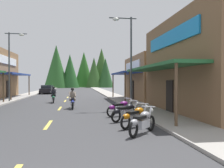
{
  "coord_description": "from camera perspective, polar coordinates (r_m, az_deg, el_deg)",
  "views": [
    {
      "loc": [
        1.43,
        -2.9,
        2.04
      ],
      "look_at": [
        6.56,
        34.68,
        1.59
      ],
      "focal_mm": 38.66,
      "sensor_mm": 36.0,
      "label": 1
    }
  ],
  "objects": [
    {
      "name": "motorcycle_parked_right_3",
      "position": [
        14.14,
        2.13,
        -5.63
      ],
      "size": [
        1.9,
        1.16,
        1.04
      ],
      "rotation": [
        0.0,
        0.0,
        0.52
      ],
      "color": "black",
      "rests_on": "ground"
    },
    {
      "name": "sidewalk_left",
      "position": [
        34.02,
        -20.44,
        -2.71
      ],
      "size": [
        2.24,
        90.46,
        0.12
      ],
      "primitive_type": "cube",
      "color": "#9E9991",
      "rests_on": "ground"
    },
    {
      "name": "motorcycle_parked_right_1",
      "position": [
        10.78,
        5.67,
        -7.6
      ],
      "size": [
        1.71,
        1.44,
        1.04
      ],
      "rotation": [
        0.0,
        0.0,
        0.69
      ],
      "color": "black",
      "rests_on": "ground"
    },
    {
      "name": "sidewalk_right",
      "position": [
        33.51,
        0.13,
        -2.71
      ],
      "size": [
        2.24,
        90.46,
        0.12
      ],
      "primitive_type": "cube",
      "color": "#9E9991",
      "rests_on": "ground"
    },
    {
      "name": "ground",
      "position": [
        33.23,
        -10.23,
        -2.94
      ],
      "size": [
        9.81,
        90.46,
        0.1
      ],
      "primitive_type": "cube",
      "color": "#38383A"
    },
    {
      "name": "rider_cruising_trailing",
      "position": [
        23.54,
        -13.68,
        -2.72
      ],
      "size": [
        0.61,
        2.14,
        1.57
      ],
      "rotation": [
        0.0,
        0.0,
        1.66
      ],
      "color": "black",
      "rests_on": "ground"
    },
    {
      "name": "streetlamp_left",
      "position": [
        25.46,
        -22.52,
        5.83
      ],
      "size": [
        2.07,
        0.3,
        6.77
      ],
      "color": "#474C51",
      "rests_on": "ground"
    },
    {
      "name": "centerline_dashes",
      "position": [
        36.69,
        -10.0,
        -2.51
      ],
      "size": [
        0.16,
        63.87,
        0.01
      ],
      "color": "#E0C64C",
      "rests_on": "ground"
    },
    {
      "name": "motorcycle_parked_right_0",
      "position": [
        9.43,
        7.22,
        -8.8
      ],
      "size": [
        1.49,
        1.67,
        1.04
      ],
      "rotation": [
        0.0,
        0.0,
        0.85
      ],
      "color": "black",
      "rests_on": "ground"
    },
    {
      "name": "streetlamp_right",
      "position": [
        18.26,
        3.65,
        8.08
      ],
      "size": [
        2.07,
        0.3,
        6.85
      ],
      "color": "#474C51",
      "rests_on": "ground"
    },
    {
      "name": "rider_cruising_lead",
      "position": [
        18.18,
        -9.33,
        -3.71
      ],
      "size": [
        0.6,
        2.14,
        1.57
      ],
      "rotation": [
        0.0,
        0.0,
        1.62
      ],
      "color": "black",
      "rests_on": "ground"
    },
    {
      "name": "storefront_right_far",
      "position": [
        26.9,
        12.02,
        1.36
      ],
      "size": [
        8.67,
        9.18,
        4.72
      ],
      "color": "olive",
      "rests_on": "ground"
    },
    {
      "name": "treeline_backdrop",
      "position": [
        79.8,
        -6.96,
        3.45
      ],
      "size": [
        22.09,
        14.76,
        13.42
      ],
      "color": "#2B6523",
      "rests_on": "ground"
    },
    {
      "name": "parked_car_curbside",
      "position": [
        40.6,
        -15.04,
        -1.26
      ],
      "size": [
        2.21,
        4.37,
        1.4
      ],
      "rotation": [
        0.0,
        0.0,
        1.53
      ],
      "color": "black",
      "rests_on": "ground"
    },
    {
      "name": "motorcycle_parked_right_2",
      "position": [
        12.41,
        3.42,
        -6.51
      ],
      "size": [
        1.83,
        1.28,
        1.04
      ],
      "rotation": [
        0.0,
        0.0,
        0.59
      ],
      "color": "black",
      "rests_on": "ground"
    }
  ]
}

